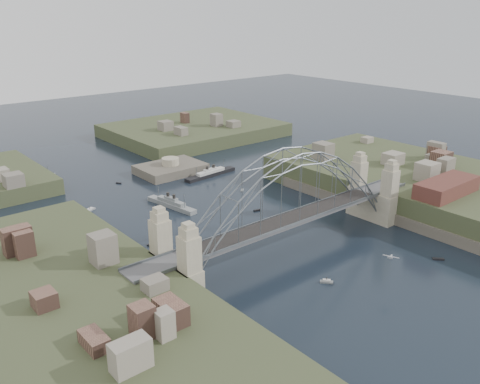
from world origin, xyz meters
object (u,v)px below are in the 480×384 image
Objects in this scene: naval_cruiser_far at (43,181)px; ocean_liner at (211,174)px; fort_island at (171,174)px; bridge at (291,203)px; naval_cruiser_near at (171,204)px; wharf_shed at (447,187)px.

ocean_liner is (47.22, -28.61, -0.06)m from naval_cruiser_far.
naval_cruiser_far is at bearing 148.79° from ocean_liner.
fort_island reaches higher than naval_cruiser_far.
ocean_liner is at bearing 70.57° from bridge.
naval_cruiser_near is 1.40× the size of naval_cruiser_far.
fort_island is 1.17× the size of naval_cruiser_near.
bridge is at bearing -82.48° from naval_cruiser_near.
naval_cruiser_far is 0.64× the size of ocean_liner.
fort_island is 1.05× the size of ocean_liner.
naval_cruiser_near is at bearing -64.67° from naval_cruiser_far.
bridge is 62.83m from ocean_liner.
fort_island is 1.64× the size of naval_cruiser_far.
bridge is 3.82× the size of fort_island.
wharf_shed is 76.52m from ocean_liner.
bridge is at bearing -99.73° from fort_island.
naval_cruiser_near reaches higher than ocean_liner.
wharf_shed is 1.49× the size of naval_cruiser_far.
fort_island reaches higher than ocean_liner.
bridge is 4.48× the size of naval_cruiser_near.
wharf_shed is at bearing -48.62° from naval_cruiser_near.
naval_cruiser_far reaches higher than ocean_liner.
naval_cruiser_near is 49.33m from naval_cruiser_far.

